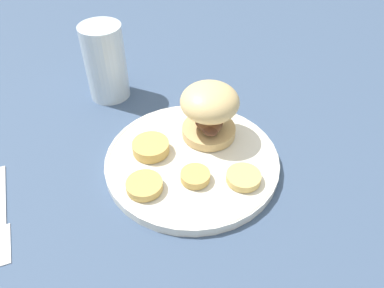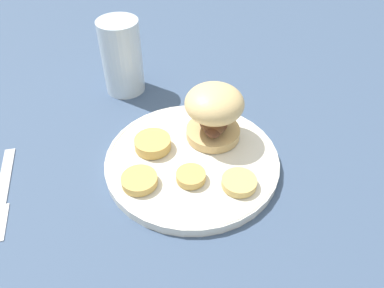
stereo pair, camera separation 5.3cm
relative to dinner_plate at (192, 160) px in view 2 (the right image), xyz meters
name	(u,v)px [view 2 (the right image)]	position (x,y,z in m)	size (l,w,h in m)	color
ground_plane	(192,164)	(0.00, 0.00, -0.01)	(4.00, 4.00, 0.00)	#3D5170
dinner_plate	(192,160)	(0.00, 0.00, 0.00)	(0.25, 0.25, 0.02)	white
sandwich	(214,112)	(0.01, 0.06, 0.05)	(0.09, 0.09, 0.09)	tan
potato_round_0	(153,143)	(-0.06, -0.01, 0.02)	(0.05, 0.05, 0.02)	tan
potato_round_1	(191,176)	(0.02, -0.04, 0.01)	(0.04, 0.04, 0.01)	tan
potato_round_2	(139,180)	(-0.04, -0.08, 0.01)	(0.05, 0.05, 0.01)	tan
potato_round_3	(239,182)	(0.08, -0.02, 0.01)	(0.05, 0.05, 0.01)	#DBB766
fork	(2,192)	(-0.20, -0.17, -0.01)	(0.13, 0.14, 0.00)	silver
drinking_glass	(122,57)	(-0.20, 0.12, 0.06)	(0.07, 0.07, 0.13)	silver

